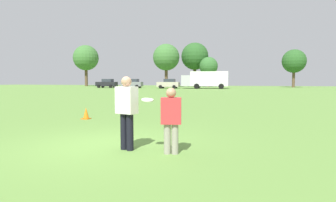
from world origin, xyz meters
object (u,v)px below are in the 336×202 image
Objects in this scene: frisbee at (147,100)px; parked_car_mid_left at (132,83)px; box_truck at (206,79)px; parked_car_center at (169,84)px; player_thrower at (127,109)px; parked_car_near_left at (107,83)px; player_defender at (171,117)px; traffic_cone at (86,114)px.

parked_car_mid_left reaches higher than frisbee.
parked_car_center is at bearing -176.13° from box_truck.
parked_car_center reaches higher than player_thrower.
parked_car_mid_left is at bearing 176.50° from box_truck.
parked_car_near_left and parked_car_mid_left have the same top height.
frisbee is at bearing -66.44° from parked_car_mid_left.
frisbee is (-0.57, 0.05, 0.37)m from player_defender.
frisbee is 0.57× the size of traffic_cone.
traffic_cone is 0.11× the size of parked_car_center.
box_truck is (15.12, -0.93, 0.83)m from parked_car_mid_left.
frisbee is at bearing 174.66° from player_defender.
parked_car_center is (-8.55, 42.25, 0.69)m from traffic_cone.
parked_car_near_left is (-26.30, 47.31, -0.26)m from frisbee.
player_defender is at bearing -60.43° from parked_car_near_left.
traffic_cone is (-4.94, 4.49, -0.59)m from player_defender.
player_thrower reaches higher than traffic_cone.
frisbee is 52.46m from parked_car_mid_left.
frisbee is 47.53m from box_truck.
player_thrower is 3.57× the size of traffic_cone.
traffic_cone is at bearing 137.72° from player_defender.
parked_car_near_left is 0.50× the size of box_truck.
parked_car_mid_left is at bearing 8.32° from parked_car_near_left.
parked_car_mid_left reaches higher than player_defender.
player_thrower is 53.86m from parked_car_near_left.
box_truck is at bearing -0.40° from parked_car_near_left.
player_thrower is 47.45m from box_truck.
parked_car_mid_left is (-20.97, 48.09, -0.26)m from frisbee.
player_thrower is 0.20× the size of box_truck.
frisbee is at bearing -82.93° from box_truck.
traffic_cone is 48.16m from parked_car_near_left.
parked_car_mid_left is (-21.53, 48.14, 0.11)m from player_defender.
parked_car_near_left is (-21.93, 42.87, 0.69)m from traffic_cone.
box_truck is at bearing 96.45° from player_thrower.
frisbee is at bearing -60.93° from parked_car_near_left.
player_thrower is at bearing 178.10° from frisbee.
player_thrower is 52.24m from parked_car_mid_left.
parked_car_center is (8.05, -1.40, 0.00)m from parked_car_mid_left.
player_defender is at bearing -73.91° from parked_car_center.
traffic_cone is at bearing -88.02° from box_truck.
frisbee is 0.06× the size of parked_car_mid_left.
traffic_cone is at bearing -69.18° from parked_car_mid_left.
box_truck reaches higher than traffic_cone.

